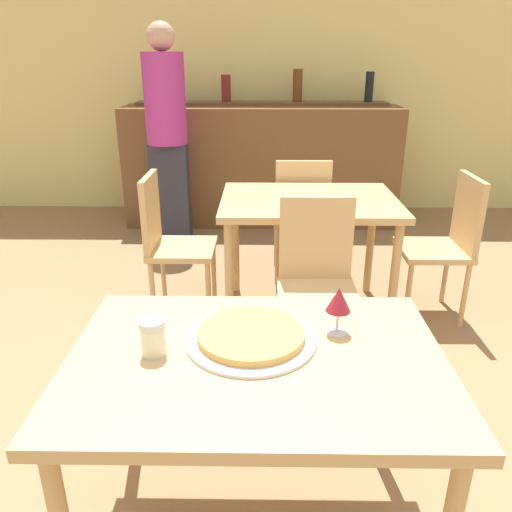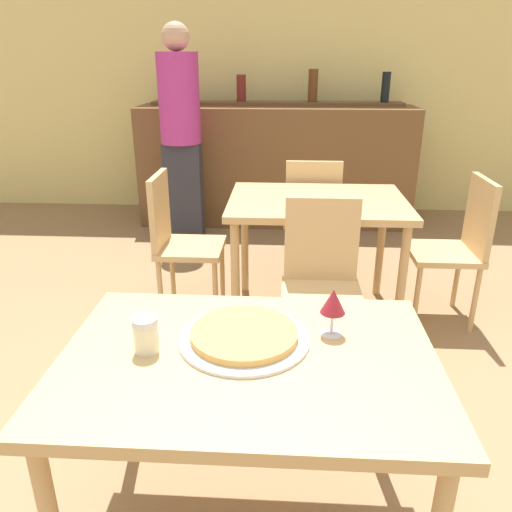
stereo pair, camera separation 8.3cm
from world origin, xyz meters
TOP-DOWN VIEW (x-y plane):
  - wall_back at (0.00, 4.07)m, footprint 8.00×0.05m
  - dining_table_near at (0.00, 0.00)m, footprint 1.13×0.79m
  - dining_table_far at (0.29, 1.61)m, footprint 1.05×0.78m
  - bar_counter at (0.00, 3.56)m, footprint 2.60×0.56m
  - bar_back_shelf at (0.01, 3.70)m, footprint 2.39×0.24m
  - chair_far_side_front at (0.29, 1.05)m, footprint 0.40×0.40m
  - chair_far_side_back at (0.29, 2.17)m, footprint 0.40×0.40m
  - chair_far_side_left at (-0.56, 1.61)m, footprint 0.40×0.40m
  - chair_far_side_right at (1.15, 1.61)m, footprint 0.40×0.40m
  - pizza_tray at (-0.02, 0.08)m, footprint 0.41×0.41m
  - cheese_shaker at (-0.31, 0.01)m, footprint 0.08×0.08m
  - person_standing at (-0.79, 2.98)m, footprint 0.34×0.34m
  - wine_glass at (0.26, 0.14)m, footprint 0.08×0.08m

SIDE VIEW (x-z plane):
  - chair_far_side_front at x=0.29m, z-range 0.07..0.97m
  - chair_far_side_back at x=0.29m, z-range 0.07..0.97m
  - chair_far_side_left at x=-0.56m, z-range 0.07..0.97m
  - chair_far_side_right at x=1.15m, z-range 0.07..0.97m
  - bar_counter at x=0.00m, z-range 0.00..1.12m
  - dining_table_near at x=0.00m, z-range 0.28..1.01m
  - dining_table_far at x=0.29m, z-range 0.29..1.06m
  - pizza_tray at x=-0.02m, z-range 0.72..0.76m
  - cheese_shaker at x=-0.31m, z-range 0.72..0.84m
  - wine_glass at x=0.26m, z-range 0.76..0.92m
  - person_standing at x=-0.79m, z-range 0.08..1.89m
  - bar_back_shelf at x=0.01m, z-range 1.02..1.34m
  - wall_back at x=0.00m, z-range 0.00..2.80m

